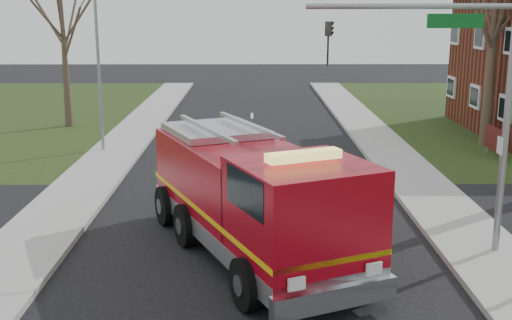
{
  "coord_description": "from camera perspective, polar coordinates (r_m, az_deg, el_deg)",
  "views": [
    {
      "loc": [
        -0.03,
        -14.6,
        6.5
      ],
      "look_at": [
        0.1,
        4.13,
        2.0
      ],
      "focal_mm": 45.0,
      "sensor_mm": 36.0,
      "label": 1
    }
  ],
  "objects": [
    {
      "name": "ground",
      "position": [
        15.98,
        -0.27,
        -10.49
      ],
      "size": [
        120.0,
        120.0,
        0.0
      ],
      "primitive_type": "plane",
      "color": "black",
      "rests_on": "ground"
    },
    {
      "name": "sidewalk_right",
      "position": [
        17.13,
        21.26,
        -9.5
      ],
      "size": [
        2.4,
        80.0,
        0.15
      ],
      "primitive_type": "cube",
      "color": "gray",
      "rests_on": "ground"
    },
    {
      "name": "sidewalk_left",
      "position": [
        17.1,
        -21.83,
        -9.58
      ],
      "size": [
        2.4,
        80.0,
        0.15
      ],
      "primitive_type": "cube",
      "color": "gray",
      "rests_on": "ground"
    },
    {
      "name": "health_center_sign",
      "position": [
        29.62,
        20.43,
        1.71
      ],
      "size": [
        0.12,
        2.0,
        1.4
      ],
      "color": "#511412",
      "rests_on": "ground"
    },
    {
      "name": "bare_tree_far",
      "position": [
        31.59,
        20.54,
        12.65
      ],
      "size": [
        5.25,
        5.25,
        10.5
      ],
      "color": "#3F2E25",
      "rests_on": "ground"
    },
    {
      "name": "bare_tree_left",
      "position": [
        36.02,
        -16.82,
        11.45
      ],
      "size": [
        4.5,
        4.5,
        9.0
      ],
      "color": "#3F2E25",
      "rests_on": "ground"
    },
    {
      "name": "traffic_signal_mast",
      "position": [
        17.03,
        17.65,
        6.84
      ],
      "size": [
        5.29,
        0.18,
        6.8
      ],
      "color": "gray",
      "rests_on": "ground"
    },
    {
      "name": "utility_pole_far",
      "position": [
        29.55,
        -13.77,
        7.29
      ],
      "size": [
        0.14,
        0.14,
        7.0
      ],
      "primitive_type": "cylinder",
      "color": "gray",
      "rests_on": "ground"
    },
    {
      "name": "fire_engine",
      "position": [
        16.82,
        -0.16,
        -3.62
      ],
      "size": [
        6.04,
        8.92,
        3.42
      ],
      "rotation": [
        0.0,
        0.0,
        0.41
      ],
      "color": "maroon",
      "rests_on": "ground"
    }
  ]
}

